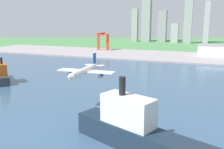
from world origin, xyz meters
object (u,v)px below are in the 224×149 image
Objects in this scene: warehouse_main at (213,50)px; container_barge at (2,75)px; port_crane_red at (103,37)px; cargo_ship at (137,131)px; airplane_landing at (84,71)px.

container_barge is at bearing -127.11° from warehouse_main.
port_crane_red is 0.79× the size of warehouse_main.
port_crane_red is at bearing 91.89° from container_barge.
container_barge is 298.56m from port_crane_red.
cargo_ship is at bearing -26.12° from container_barge.
container_barge is 0.92× the size of warehouse_main.
airplane_landing is 0.95× the size of container_barge.
port_crane_red reaches higher than warehouse_main.
port_crane_red is at bearing 111.66° from airplane_landing.
cargo_ship reaches higher than container_barge.
warehouse_main is (86.78, 336.44, -18.75)m from airplane_landing.
airplane_landing reaches higher than warehouse_main.
airplane_landing is at bearing -21.81° from container_barge.
cargo_ship is at bearing -96.00° from warehouse_main.
airplane_landing is 347.96m from warehouse_main.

